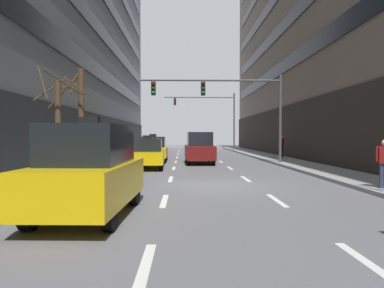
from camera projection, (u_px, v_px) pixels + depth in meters
The scene contains 30 objects.
ground_plane at pixel (212, 186), 12.97m from camera, with size 120.00×120.00×0.00m, color slate.
sidewalk_left at pixel (45, 184), 12.82m from camera, with size 2.57×80.00×0.14m, color gray.
sidewalk_right at pixel (376, 183), 13.11m from camera, with size 2.57×80.00×0.14m, color gray.
lane_stripe_l1_s2 at pixel (145, 266), 4.94m from camera, with size 0.16×2.00×0.01m, color silver.
lane_stripe_l1_s3 at pixel (164, 201), 9.93m from camera, with size 0.16×2.00×0.01m, color silver.
lane_stripe_l1_s4 at pixel (171, 179), 14.93m from camera, with size 0.16×2.00×0.01m, color silver.
lane_stripe_l1_s5 at pixel (174, 168), 19.93m from camera, with size 0.16×2.00×0.01m, color silver.
lane_stripe_l1_s6 at pixel (176, 162), 24.93m from camera, with size 0.16×2.00×0.01m, color silver.
lane_stripe_l1_s7 at pixel (177, 157), 29.92m from camera, with size 0.16×2.00×0.01m, color silver.
lane_stripe_l1_s8 at pixel (178, 154), 34.92m from camera, with size 0.16×2.00×0.01m, color silver.
lane_stripe_l1_s9 at pixel (179, 152), 39.92m from camera, with size 0.16×2.00×0.01m, color silver.
lane_stripe_l1_s10 at pixel (179, 150), 44.91m from camera, with size 0.16×2.00×0.01m, color silver.
lane_stripe_l2_s2 at pixel (370, 264), 5.01m from camera, with size 0.16×2.00×0.01m, color silver.
lane_stripe_l2_s3 at pixel (277, 200), 10.01m from camera, with size 0.16×2.00×0.01m, color silver.
lane_stripe_l2_s4 at pixel (246, 179), 15.01m from camera, with size 0.16×2.00×0.01m, color silver.
lane_stripe_l2_s5 at pixel (230, 168), 20.00m from camera, with size 0.16×2.00×0.01m, color silver.
lane_stripe_l2_s6 at pixel (221, 162), 25.00m from camera, with size 0.16×2.00×0.01m, color silver.
lane_stripe_l2_s7 at pixel (214, 157), 30.00m from camera, with size 0.16×2.00×0.01m, color silver.
lane_stripe_l2_s8 at pixel (210, 154), 35.00m from camera, with size 0.16×2.00×0.01m, color silver.
lane_stripe_l2_s9 at pixel (207, 152), 39.99m from camera, with size 0.16×2.00×0.01m, color silver.
lane_stripe_l2_s10 at pixel (204, 150), 44.99m from camera, with size 0.16×2.00×0.01m, color silver.
taxi_driving_0 at pixel (90, 171), 8.06m from camera, with size 1.94×4.30×2.22m.
car_driving_1 at pixel (199, 148), 23.27m from camera, with size 1.88×4.26×2.04m.
taxi_driving_2 at pixel (153, 149), 25.06m from camera, with size 2.00×4.66×1.93m.
taxi_driving_3 at pixel (147, 154), 19.84m from camera, with size 2.00×4.46×1.83m.
traffic_signal_0 at pixel (228, 98), 22.58m from camera, with size 8.98×0.35×5.50m.
traffic_signal_1 at pixel (214, 111), 43.25m from camera, with size 8.49×0.35×6.82m.
street_tree_0 at pixel (81, 118), 16.52m from camera, with size 1.29×1.56×4.79m.
street_tree_2 at pixel (58, 124), 13.44m from camera, with size 1.93×1.93×4.32m.
pedestrian_0 at pixel (282, 145), 27.19m from camera, with size 0.39×0.41×1.69m.
Camera 1 is at (-1.04, -12.91, 1.80)m, focal length 33.64 mm.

